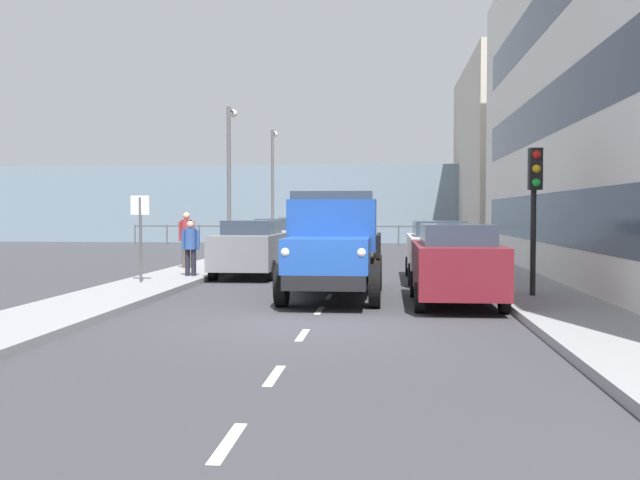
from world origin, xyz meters
The scene contains 19 objects.
ground_plane centered at (0.00, -9.57, 0.00)m, with size 80.00×80.00×0.00m, color #38383D.
sidewalk_left centered at (-4.76, -9.57, 0.07)m, with size 2.04×42.00×0.15m, color gray.
sidewalk_right centered at (4.76, -9.57, 0.07)m, with size 2.04×42.00×0.15m, color gray.
road_centreline_markings centered at (0.00, -8.97, 0.00)m, with size 0.12×37.03×0.01m.
building_far_block centered at (-9.32, -29.86, 5.18)m, with size 7.07×14.18×10.36m.
sea_horizon centered at (0.00, -33.57, 2.50)m, with size 80.00×0.80×5.00m, color gray.
seawall_railing centered at (0.00, -29.97, 0.92)m, with size 28.08×0.08×1.20m.
truck_vintage_blue centered at (-0.12, -3.51, 1.18)m, with size 2.17×5.64×2.43m.
car_maroon_kerbside_near centered at (-2.79, -2.87, 0.90)m, with size 1.81×4.29×1.72m.
car_white_kerbside_1 centered at (-2.79, -8.15, 0.90)m, with size 1.77×4.58×1.72m.
car_grey_oppositeside_0 centered at (2.79, -9.04, 0.90)m, with size 1.87×4.35×1.72m.
car_silver_oppositeside_1 centered at (2.79, -14.43, 0.90)m, with size 1.94×3.92×1.72m.
car_red_oppositeside_2 centered at (2.79, -20.63, 0.90)m, with size 1.98×4.45×1.72m.
pedestrian_in_dark_coat centered at (4.25, -7.46, 1.06)m, with size 0.53×0.34×1.57m.
pedestrian_couple_a centered at (5.17, -10.32, 1.23)m, with size 0.53×0.34×1.82m.
traffic_light_near centered at (-4.52, -3.37, 2.47)m, with size 0.28×0.41×3.20m.
lamp_post_promenade centered at (4.91, -15.65, 3.75)m, with size 0.32×1.14×5.99m.
lamp_post_far centered at (4.91, -26.44, 3.92)m, with size 0.32×1.14×6.31m.
street_sign centered at (5.03, -5.53, 1.68)m, with size 0.50×0.07×2.25m.
Camera 1 is at (-1.35, 12.56, 1.97)m, focal length 40.36 mm.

